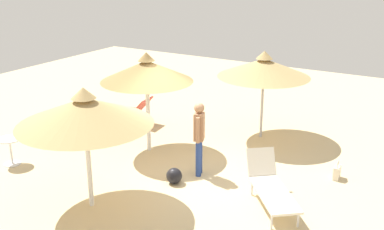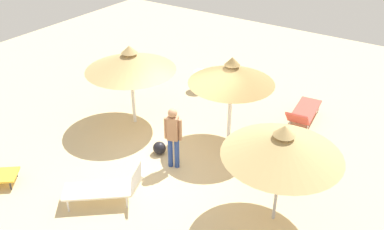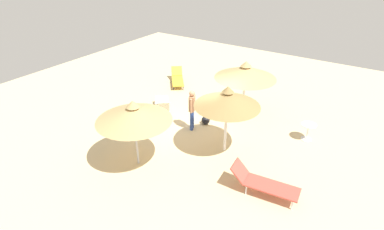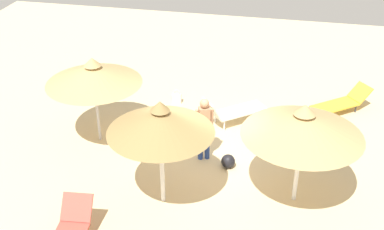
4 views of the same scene
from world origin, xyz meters
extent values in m
cube|color=beige|center=(0.00, 0.00, -0.05)|extent=(24.00, 24.00, 0.10)
cylinder|color=white|center=(-0.73, -1.47, 1.13)|extent=(0.10, 0.10, 2.26)
cone|color=#997A47|center=(-0.73, -1.47, 2.15)|extent=(2.35, 2.35, 0.53)
cone|color=#997A47|center=(-0.73, -1.47, 2.51)|extent=(0.42, 0.42, 0.22)
cylinder|color=#B2B2B7|center=(-3.14, 0.69, 1.05)|extent=(0.07, 0.07, 2.11)
cone|color=tan|center=(-3.14, 0.69, 2.01)|extent=(2.53, 2.53, 0.50)
cone|color=tan|center=(-3.14, 0.69, 2.36)|extent=(0.46, 0.46, 0.22)
cylinder|color=white|center=(2.25, -0.79, 1.10)|extent=(0.10, 0.10, 2.21)
cone|color=tan|center=(2.25, -0.79, 2.04)|extent=(2.68, 2.68, 0.54)
cone|color=tan|center=(2.25, -0.79, 2.41)|extent=(0.48, 0.48, 0.22)
cube|color=silver|center=(0.53, 2.51, 0.36)|extent=(1.62, 1.49, 0.05)
cylinder|color=silver|center=(0.88, 3.14, 0.17)|extent=(0.04, 0.04, 0.33)
cylinder|color=silver|center=(1.21, 2.74, 0.17)|extent=(0.04, 0.04, 0.33)
cylinder|color=silver|center=(-0.15, 2.28, 0.17)|extent=(0.04, 0.04, 0.33)
cylinder|color=silver|center=(0.18, 1.88, 0.17)|extent=(0.04, 0.04, 0.33)
cube|color=silver|center=(-0.19, 1.91, 0.65)|extent=(0.64, 0.68, 0.56)
cylinder|color=#2D2D33|center=(2.97, 3.01, 0.12)|extent=(0.04, 0.04, 0.24)
cylinder|color=#2D2D33|center=(2.65, 3.41, 0.12)|extent=(0.04, 0.04, 0.24)
cube|color=#CC4C3F|center=(-2.14, -3.84, 0.36)|extent=(0.83, 1.73, 0.05)
cylinder|color=silver|center=(-1.79, -4.51, 0.17)|extent=(0.04, 0.04, 0.34)
cylinder|color=silver|center=(-2.33, -4.56, 0.17)|extent=(0.04, 0.04, 0.34)
cylinder|color=silver|center=(-1.94, -3.11, 0.17)|extent=(0.04, 0.04, 0.34)
cylinder|color=silver|center=(-2.48, -3.17, 0.17)|extent=(0.04, 0.04, 0.34)
cube|color=#CC4C3F|center=(-2.25, -2.80, 0.61)|extent=(0.70, 0.52, 0.48)
cylinder|color=navy|center=(-0.05, 0.43, 0.44)|extent=(0.13, 0.13, 0.87)
cylinder|color=navy|center=(-0.21, 0.36, 0.44)|extent=(0.13, 0.13, 0.87)
cube|color=#A57554|center=(-0.13, 0.40, 1.20)|extent=(0.34, 0.30, 0.65)
sphere|color=#A57554|center=(-0.13, 0.40, 1.65)|extent=(0.24, 0.24, 0.24)
cylinder|color=#A57554|center=(0.05, 0.46, 1.18)|extent=(0.09, 0.09, 0.60)
cylinder|color=#A57554|center=(-0.31, 0.33, 1.18)|extent=(0.09, 0.09, 0.60)
cylinder|color=silver|center=(1.73, -3.86, 0.67)|extent=(0.60, 0.60, 0.02)
cylinder|color=silver|center=(1.73, -3.86, 0.33)|extent=(0.05, 0.05, 0.66)
cylinder|color=silver|center=(1.73, -3.86, 0.01)|extent=(0.42, 0.42, 0.02)
sphere|color=black|center=(0.55, 0.14, 0.18)|extent=(0.36, 0.36, 0.36)
camera|label=1|loc=(8.57, 5.36, 4.88)|focal=43.83mm
camera|label=2|loc=(-5.52, 7.55, 6.82)|focal=39.12mm
camera|label=3|loc=(-9.56, -5.83, 6.86)|focal=29.24mm
camera|label=4|loc=(1.86, -10.26, 7.55)|focal=46.67mm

